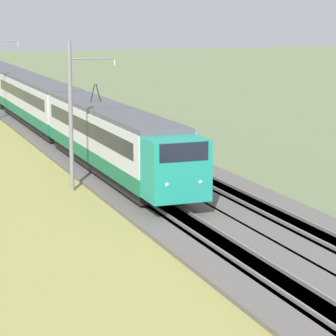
# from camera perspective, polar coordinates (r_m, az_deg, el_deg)

# --- Properties ---
(ballast_main) EXTENTS (240.00, 4.40, 0.30)m
(ballast_main) POSITION_cam_1_polar(r_m,az_deg,el_deg) (55.33, -7.03, 1.45)
(ballast_main) COLOR #605B56
(ballast_main) RESTS_ON ground
(ballast_adjacent) EXTENTS (240.00, 4.40, 0.30)m
(ballast_adjacent) POSITION_cam_1_polar(r_m,az_deg,el_deg) (56.45, -2.84, 1.71)
(ballast_adjacent) COLOR #605B56
(ballast_adjacent) RESTS_ON ground
(track_main) EXTENTS (240.00, 1.57, 0.45)m
(track_main) POSITION_cam_1_polar(r_m,az_deg,el_deg) (55.33, -7.03, 1.46)
(track_main) COLOR #4C4238
(track_main) RESTS_ON ground
(track_adjacent) EXTENTS (240.00, 1.57, 0.45)m
(track_adjacent) POSITION_cam_1_polar(r_m,az_deg,el_deg) (56.44, -2.84, 1.72)
(track_adjacent) COLOR #4C4238
(track_adjacent) RESTS_ON ground
(passenger_train) EXTENTS (86.64, 2.89, 5.12)m
(passenger_train) POSITION_cam_1_polar(r_m,az_deg,el_deg) (76.63, -10.98, 5.67)
(passenger_train) COLOR teal
(passenger_train) RESTS_ON ground
(catenary_mast_mid) EXTENTS (0.22, 2.56, 7.89)m
(catenary_mast_mid) POSITION_cam_1_polar(r_m,az_deg,el_deg) (41.39, -6.91, 3.74)
(catenary_mast_mid) COLOR slate
(catenary_mast_mid) RESTS_ON ground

